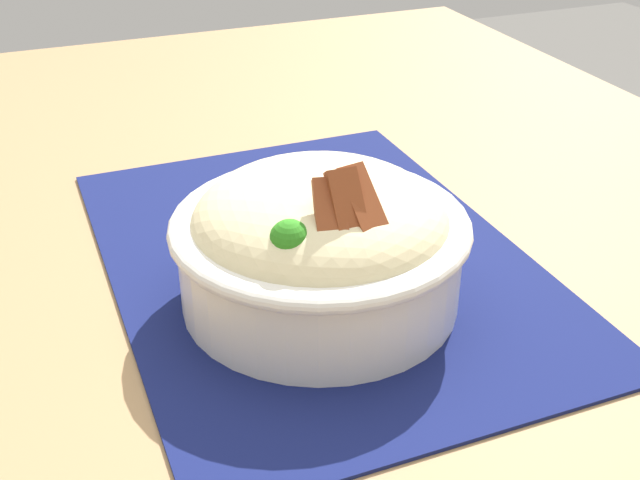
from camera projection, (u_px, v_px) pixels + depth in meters
name	position (u px, v px, depth m)	size (l,w,h in m)	color
table	(301.00, 306.00, 0.71)	(1.29, 1.00, 0.75)	#99754C
placemat	(322.00, 258.00, 0.65)	(0.45, 0.32, 0.00)	#11194C
bowl	(320.00, 241.00, 0.57)	(0.23, 0.23, 0.12)	silver
fork	(279.00, 213.00, 0.71)	(0.03, 0.13, 0.00)	silver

